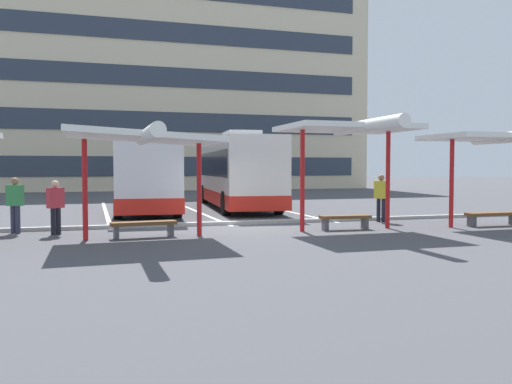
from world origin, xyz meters
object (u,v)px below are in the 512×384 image
Objects in this scene: waiting_shelter_2 at (351,130)px; waiting_shelter_3 at (501,139)px; bench_3 at (345,219)px; bench_2 at (144,225)px; waiting_shelter_1 at (144,139)px; coach_bus_1 at (237,173)px; bench_4 at (493,216)px; waiting_passenger_2 at (56,204)px; waiting_passenger_0 at (15,201)px; waiting_passenger_1 at (381,194)px; coach_bus_0 at (145,175)px.

waiting_shelter_2 is 5.25m from waiting_shelter_3.
waiting_shelter_2 reaches higher than bench_3.
bench_2 is 6.82m from waiting_shelter_2.
waiting_shelter_3 reaches higher than bench_2.
waiting_shelter_1 is 2.42m from bench_2.
coach_bus_1 reaches higher than bench_4.
waiting_shelter_3 reaches higher than waiting_passenger_2.
waiting_passenger_0 is 1.35m from waiting_passenger_2.
waiting_passenger_1 is at bearing 141.98° from bench_4.
waiting_shelter_1 reaches higher than waiting_passenger_1.
coach_bus_0 is 9.51m from waiting_shelter_1.
bench_2 is 8.79m from waiting_passenger_1.
bench_2 is at bearing -30.18° from waiting_passenger_0.
coach_bus_0 reaches higher than bench_2.
waiting_shelter_1 is 3.20× the size of waiting_passenger_2.
bench_2 is 11.76m from waiting_shelter_3.
bench_3 is at bearing 4.40° from waiting_shelter_1.
bench_2 is 1.08× the size of waiting_passenger_1.
bench_3 is (6.24, 0.48, -2.40)m from waiting_shelter_1.
waiting_passenger_1 reaches higher than bench_3.
waiting_shelter_2 reaches higher than waiting_passenger_1.
coach_bus_1 is 6.64× the size of waiting_passenger_0.
coach_bus_1 is 5.53× the size of bench_4.
waiting_passenger_2 is at bearing 171.52° from bench_3.
coach_bus_0 is at bearing 66.73° from waiting_passenger_2.
waiting_passenger_1 is (-2.91, 2.55, -1.89)m from waiting_shelter_3.
coach_bus_1 is 2.35× the size of waiting_shelter_3.
waiting_shelter_2 is 2.34× the size of bench_4.
waiting_shelter_1 reaches higher than waiting_passenger_0.
bench_2 is (0.00, 0.38, -2.39)m from waiting_shelter_1.
waiting_shelter_3 is at bearing -41.26° from waiting_passenger_1.
waiting_shelter_1 is 3.49m from waiting_passenger_2.
coach_bus_0 is 2.19× the size of waiting_shelter_2.
waiting_shelter_2 is at bearing 175.36° from waiting_shelter_3.
waiting_shelter_3 is at bearing -3.24° from bench_2.
coach_bus_0 is 8.28m from waiting_passenger_0.
waiting_shelter_3 is 2.83× the size of waiting_passenger_0.
bench_2 is (-5.29, -9.75, -1.35)m from coach_bus_1.
waiting_shelter_3 is 2.76× the size of waiting_passenger_1.
waiting_passenger_2 is at bearing 143.48° from waiting_shelter_1.
bench_2 is 6.24m from bench_3.
waiting_shelter_1 is at bearing -175.60° from bench_3.
waiting_shelter_1 is at bearing -34.59° from waiting_passenger_0.
waiting_shelter_2 is 2.96× the size of waiting_passenger_2.
waiting_shelter_2 is at bearing -137.48° from waiting_passenger_1.
waiting_passenger_2 reaches higher than bench_4.
waiting_shelter_2 is 3.79m from waiting_passenger_1.
waiting_shelter_3 is 4.30m from waiting_passenger_1.
bench_4 is (6.18, -10.12, -1.35)m from coach_bus_1.
bench_4 is at bearing 0.06° from waiting_shelter_1.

